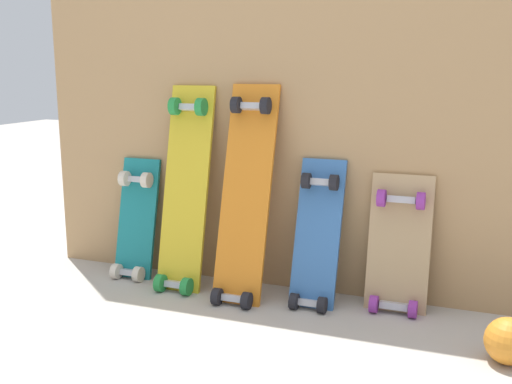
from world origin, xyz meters
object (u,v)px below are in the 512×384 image
object	(u,v)px
skateboard_orange	(245,202)
rubber_ball	(509,341)
skateboard_yellow	(185,196)
skateboard_teal	(136,226)
skateboard_blue	(316,242)
skateboard_natural	(398,252)

from	to	relation	value
skateboard_orange	rubber_ball	bearing A→B (deg)	-14.42
skateboard_yellow	rubber_ball	distance (m)	1.27
skateboard_teal	skateboard_blue	size ratio (longest dim) A/B	0.93
skateboard_teal	rubber_ball	size ratio (longest dim) A/B	3.93
skateboard_teal	skateboard_yellow	size ratio (longest dim) A/B	0.65
skateboard_teal	skateboard_orange	bearing A→B (deg)	-5.83
skateboard_yellow	skateboard_orange	bearing A→B (deg)	-4.95
skateboard_yellow	skateboard_natural	xyz separation A→B (m)	(0.83, 0.05, -0.15)
skateboard_teal	skateboard_orange	distance (m)	0.54
skateboard_yellow	rubber_ball	world-z (taller)	skateboard_yellow
skateboard_teal	skateboard_orange	world-z (taller)	skateboard_orange
skateboard_blue	skateboard_natural	distance (m)	0.30
skateboard_orange	skateboard_blue	bearing A→B (deg)	5.78
skateboard_yellow	skateboard_orange	xyz separation A→B (m)	(0.26, -0.02, 0.00)
skateboard_blue	rubber_ball	xyz separation A→B (m)	(0.66, -0.27, -0.16)
skateboard_yellow	skateboard_natural	world-z (taller)	skateboard_yellow
skateboard_teal	skateboard_yellow	bearing A→B (deg)	-6.77
skateboard_teal	skateboard_natural	distance (m)	1.08
skateboard_orange	skateboard_blue	xyz separation A→B (m)	(0.27, 0.03, -0.14)
skateboard_yellow	skateboard_teal	bearing A→B (deg)	173.23
skateboard_blue	skateboard_orange	bearing A→B (deg)	-174.22
skateboard_yellow	rubber_ball	bearing A→B (deg)	-12.38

